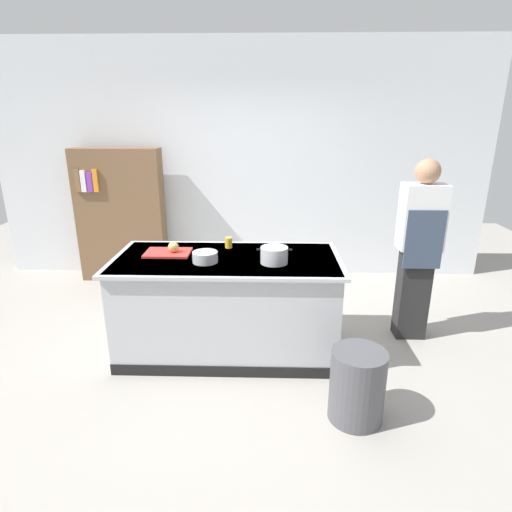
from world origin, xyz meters
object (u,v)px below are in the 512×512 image
object	(u,v)px
bookshelf	(121,216)
trash_bin	(357,385)
onion	(173,247)
juice_cup	(229,243)
person_chef	(418,247)
stock_pot	(274,255)
mixing_bowl	(205,257)

from	to	relation	value
bookshelf	trash_bin	bearing A→B (deg)	-46.97
onion	juice_cup	xyz separation A→B (m)	(0.47, 0.21, -0.02)
onion	person_chef	bearing A→B (deg)	5.93
stock_pot	mixing_bowl	size ratio (longest dim) A/B	1.39
person_chef	bookshelf	world-z (taller)	person_chef
mixing_bowl	person_chef	size ratio (longest dim) A/B	0.12
stock_pot	trash_bin	world-z (taller)	stock_pot
juice_cup	trash_bin	distance (m)	1.71
juice_cup	bookshelf	distance (m)	2.16
onion	juice_cup	world-z (taller)	onion
trash_bin	bookshelf	world-z (taller)	bookshelf
person_chef	juice_cup	bearing A→B (deg)	107.29
trash_bin	juice_cup	bearing A→B (deg)	129.82
juice_cup	stock_pot	bearing A→B (deg)	-44.71
trash_bin	bookshelf	size ratio (longest dim) A/B	0.31
juice_cup	trash_bin	xyz separation A→B (m)	(1.00, -1.20, -0.68)
stock_pot	trash_bin	size ratio (longest dim) A/B	0.55
onion	trash_bin	xyz separation A→B (m)	(1.48, -0.99, -0.70)
mixing_bowl	bookshelf	distance (m)	2.37
bookshelf	juice_cup	bearing A→B (deg)	-44.64
mixing_bowl	juice_cup	xyz separation A→B (m)	(0.16, 0.41, 0.00)
person_chef	stock_pot	bearing A→B (deg)	124.59
juice_cup	trash_bin	world-z (taller)	juice_cup
mixing_bowl	stock_pot	bearing A→B (deg)	-0.49
onion	mixing_bowl	size ratio (longest dim) A/B	0.45
onion	mixing_bowl	world-z (taller)	onion
stock_pot	bookshelf	xyz separation A→B (m)	(-1.95, 1.93, -0.12)
trash_bin	person_chef	distance (m)	1.58
onion	person_chef	size ratio (longest dim) A/B	0.06
onion	trash_bin	bearing A→B (deg)	-33.98
onion	stock_pot	world-z (taller)	stock_pot
onion	person_chef	distance (m)	2.25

